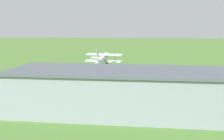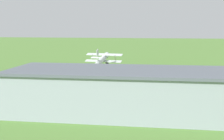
{
  "view_description": "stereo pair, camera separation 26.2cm",
  "coord_description": "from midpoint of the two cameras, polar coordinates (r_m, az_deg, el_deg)",
  "views": [
    {
      "loc": [
        -5.14,
        77.18,
        11.35
      ],
      "look_at": [
        4.54,
        16.5,
        2.81
      ],
      "focal_mm": 52.6,
      "sensor_mm": 36.0,
      "label": 1
    },
    {
      "loc": [
        -5.4,
        77.13,
        11.35
      ],
      "look_at": [
        4.54,
        16.5,
        2.81
      ],
      "focal_mm": 52.6,
      "sensor_mm": 36.0,
      "label": 2
    }
  ],
  "objects": [
    {
      "name": "car_yellow",
      "position": [
        56.46,
        -14.21,
        -3.03
      ],
      "size": [
        2.46,
        4.64,
        1.7
      ],
      "color": "gold",
      "rests_on": "ground_plane"
    },
    {
      "name": "person_near_hangar_door",
      "position": [
        53.69,
        -11.54,
        -3.61
      ],
      "size": [
        0.46,
        0.46,
        1.56
      ],
      "color": "navy",
      "rests_on": "ground_plane"
    },
    {
      "name": "biplane",
      "position": [
        72.81,
        -1.56,
        1.86
      ],
      "size": [
        8.61,
        8.03,
        4.38
      ],
      "color": "silver"
    },
    {
      "name": "person_crossing_taxiway",
      "position": [
        55.97,
        17.43,
        -3.36
      ],
      "size": [
        0.49,
        0.49,
        1.55
      ],
      "color": "#B23333",
      "rests_on": "ground_plane"
    },
    {
      "name": "hangar",
      "position": [
        41.94,
        3.69,
        -3.78
      ],
      "size": [
        31.62,
        11.76,
        5.71
      ],
      "color": "#99A3AD",
      "rests_on": "ground_plane"
    },
    {
      "name": "ground_plane",
      "position": [
        78.16,
        5.35,
        -0.48
      ],
      "size": [
        400.0,
        400.0,
        0.0
      ],
      "primitive_type": "plane",
      "color": "#568438"
    },
    {
      "name": "person_watching_takeoff",
      "position": [
        58.75,
        -9.75,
        -2.47
      ],
      "size": [
        0.52,
        0.52,
        1.75
      ],
      "color": "orange",
      "rests_on": "ground_plane"
    }
  ]
}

